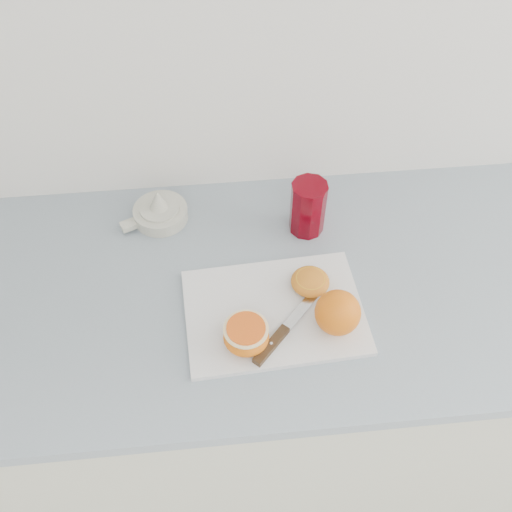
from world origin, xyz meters
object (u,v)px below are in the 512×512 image
object	(u,v)px
counter	(279,381)
half_orange	(246,335)
red_tumbler	(308,209)
cutting_board	(274,312)
citrus_juicer	(160,211)

from	to	relation	value
counter	half_orange	distance (m)	0.51
half_orange	red_tumbler	size ratio (longest dim) A/B	0.67
half_orange	cutting_board	bearing A→B (deg)	48.29
half_orange	citrus_juicer	world-z (taller)	citrus_juicer
counter	red_tumbler	world-z (taller)	red_tumbler
counter	half_orange	xyz separation A→B (m)	(-0.09, -0.15, 0.48)
citrus_juicer	red_tumbler	world-z (taller)	red_tumbler
red_tumbler	half_orange	bearing A→B (deg)	-118.78
counter	citrus_juicer	size ratio (longest dim) A/B	15.87
cutting_board	half_orange	world-z (taller)	half_orange
cutting_board	citrus_juicer	bearing A→B (deg)	128.53
counter	red_tumbler	bearing A→B (deg)	65.28
counter	citrus_juicer	distance (m)	0.57
half_orange	counter	bearing A→B (deg)	57.67
cutting_board	citrus_juicer	size ratio (longest dim) A/B	2.29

